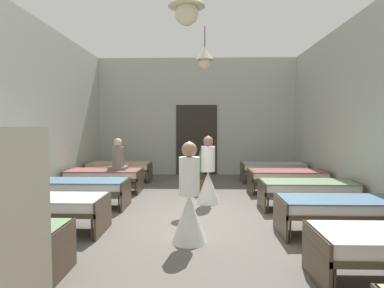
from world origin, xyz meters
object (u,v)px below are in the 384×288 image
Objects in this scene: bed_right_row_4 at (287,176)px; bed_left_row_5 at (119,167)px; potted_plant at (202,163)px; bed_left_row_3 at (81,187)px; patient_seated_primary at (118,158)px; bed_left_row_4 at (104,175)px; bed_right_row_3 at (308,188)px; nurse_near_aisle at (208,179)px; nurse_mid_aisle at (189,206)px; bed_left_row_2 at (45,205)px; bed_right_row_5 at (273,168)px; bed_right_row_2 at (341,207)px.

bed_left_row_5 is (-4.65, 1.59, 0.00)m from bed_right_row_4.
potted_plant is (2.51, -1.51, 0.32)m from bed_left_row_5.
patient_seated_primary is (0.35, 1.66, 0.43)m from bed_left_row_3.
bed_right_row_3 is at bearing -18.83° from bed_left_row_4.
patient_seated_primary reaches higher than potted_plant.
potted_plant reaches higher than bed_left_row_3.
bed_right_row_3 is 1.59m from bed_right_row_4.
nurse_near_aisle reaches higher than potted_plant.
bed_left_row_3 is 1.28× the size of nurse_mid_aisle.
bed_left_row_5 is at bearing 161.53° from nurse_mid_aisle.
bed_right_row_3 is at bearing 0.00° from bed_left_row_3.
potted_plant reaches higher than bed_left_row_5.
patient_seated_primary is at bearing 179.00° from bed_right_row_4.
bed_right_row_4 is (4.65, 0.00, 0.00)m from bed_left_row_4.
nurse_mid_aisle is at bearing -61.61° from patient_seated_primary.
bed_right_row_5 is (4.65, 4.76, 0.00)m from bed_left_row_2.
bed_right_row_4 is 1.56× the size of potted_plant.
bed_right_row_2 is 2.87m from nurse_near_aisle.
bed_right_row_2 is at bearing -18.83° from bed_left_row_3.
nurse_near_aisle and nurse_mid_aisle have the same top height.
bed_left_row_4 is 0.56m from patient_seated_primary.
bed_left_row_3 and bed_right_row_5 have the same top height.
potted_plant is at bearing -144.84° from bed_right_row_5.
nurse_mid_aisle is (-2.34, -5.14, 0.09)m from bed_right_row_5.
nurse_near_aisle is (2.64, -1.13, 0.09)m from bed_left_row_4.
bed_right_row_3 is at bearing -90.00° from bed_right_row_5.
potted_plant is at bearing 33.55° from bed_left_row_3.
bed_right_row_3 is at bearing 18.83° from bed_left_row_2.
bed_left_row_3 is at bearing 161.17° from bed_right_row_2.
bed_right_row_4 is at bearing 18.83° from bed_left_row_3.
bed_left_row_5 is 1.56× the size of potted_plant.
bed_right_row_4 is 2.38× the size of patient_seated_primary.
nurse_mid_aisle reaches higher than bed_right_row_2.
potted_plant is at bearing 123.31° from bed_right_row_2.
bed_right_row_4 is 2.31m from nurse_near_aisle.
potted_plant is at bearing -30.93° from bed_left_row_5.
patient_seated_primary is (-4.30, 1.66, 0.43)m from bed_right_row_3.
bed_left_row_3 is 1.00× the size of bed_right_row_3.
bed_left_row_3 and bed_left_row_4 have the same top height.
nurse_mid_aisle is at bearing -40.41° from bed_left_row_3.
nurse_near_aisle is at bearing -27.72° from patient_seated_primary.
bed_left_row_5 is 1.00× the size of bed_right_row_5.
nurse_near_aisle is at bearing 129.72° from nurse_mid_aisle.
patient_seated_primary is 0.66× the size of potted_plant.
bed_left_row_4 is 2.53m from potted_plant.
bed_right_row_2 is 4.76m from bed_right_row_5.
bed_left_row_4 is at bearing -161.17° from bed_right_row_5.
bed_right_row_4 is (4.65, 1.59, 0.00)m from bed_left_row_3.
nurse_mid_aisle is 1.22× the size of potted_plant.
patient_seated_primary is at bearing 142.94° from bed_right_row_2.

